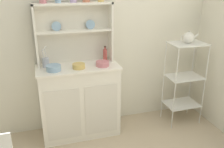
{
  "coord_description": "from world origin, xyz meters",
  "views": [
    {
      "loc": [
        -0.6,
        -1.42,
        1.9
      ],
      "look_at": [
        0.16,
        1.12,
        0.87
      ],
      "focal_mm": 39.94,
      "sensor_mm": 36.0,
      "label": 1
    }
  ],
  "objects_px": {
    "hutch_cabinet": "(80,100)",
    "porcelain_teapot": "(189,38)",
    "bakers_rack": "(184,75)",
    "utensil_jar": "(46,62)",
    "bowl_mixing_large": "(54,68)",
    "hutch_shelf_unit": "(74,29)",
    "jam_bottle": "(105,55)"
  },
  "relations": [
    {
      "from": "hutch_shelf_unit",
      "to": "utensil_jar",
      "type": "relative_size",
      "value": 3.58
    },
    {
      "from": "utensil_jar",
      "to": "bakers_rack",
      "type": "bearing_deg",
      "value": -5.85
    },
    {
      "from": "bakers_rack",
      "to": "porcelain_teapot",
      "type": "relative_size",
      "value": 4.89
    },
    {
      "from": "bakers_rack",
      "to": "jam_bottle",
      "type": "xyz_separation_m",
      "value": [
        -1.04,
        0.19,
        0.31
      ]
    },
    {
      "from": "hutch_cabinet",
      "to": "utensil_jar",
      "type": "bearing_deg",
      "value": 167.94
    },
    {
      "from": "utensil_jar",
      "to": "bowl_mixing_large",
      "type": "bearing_deg",
      "value": -63.11
    },
    {
      "from": "hutch_cabinet",
      "to": "utensil_jar",
      "type": "height_order",
      "value": "utensil_jar"
    },
    {
      "from": "hutch_cabinet",
      "to": "bakers_rack",
      "type": "bearing_deg",
      "value": -4.22
    },
    {
      "from": "porcelain_teapot",
      "to": "hutch_cabinet",
      "type": "bearing_deg",
      "value": 175.77
    },
    {
      "from": "bowl_mixing_large",
      "to": "hutch_cabinet",
      "type": "bearing_deg",
      "value": 14.43
    },
    {
      "from": "utensil_jar",
      "to": "porcelain_teapot",
      "type": "xyz_separation_m",
      "value": [
        1.76,
        -0.18,
        0.22
      ]
    },
    {
      "from": "bakers_rack",
      "to": "porcelain_teapot",
      "type": "bearing_deg",
      "value": 180.0
    },
    {
      "from": "bakers_rack",
      "to": "bowl_mixing_large",
      "type": "height_order",
      "value": "bakers_rack"
    },
    {
      "from": "bakers_rack",
      "to": "utensil_jar",
      "type": "distance_m",
      "value": 1.8
    },
    {
      "from": "hutch_shelf_unit",
      "to": "utensil_jar",
      "type": "height_order",
      "value": "hutch_shelf_unit"
    },
    {
      "from": "hutch_shelf_unit",
      "to": "porcelain_teapot",
      "type": "distance_m",
      "value": 1.43
    },
    {
      "from": "bowl_mixing_large",
      "to": "jam_bottle",
      "type": "bearing_deg",
      "value": 13.89
    },
    {
      "from": "hutch_cabinet",
      "to": "bowl_mixing_large",
      "type": "relative_size",
      "value": 5.93
    },
    {
      "from": "hutch_shelf_unit",
      "to": "jam_bottle",
      "type": "distance_m",
      "value": 0.5
    },
    {
      "from": "jam_bottle",
      "to": "porcelain_teapot",
      "type": "bearing_deg",
      "value": -10.34
    },
    {
      "from": "hutch_cabinet",
      "to": "porcelain_teapot",
      "type": "distance_m",
      "value": 1.58
    },
    {
      "from": "jam_bottle",
      "to": "utensil_jar",
      "type": "distance_m",
      "value": 0.72
    },
    {
      "from": "bowl_mixing_large",
      "to": "jam_bottle",
      "type": "height_order",
      "value": "jam_bottle"
    },
    {
      "from": "jam_bottle",
      "to": "porcelain_teapot",
      "type": "distance_m",
      "value": 1.08
    },
    {
      "from": "jam_bottle",
      "to": "utensil_jar",
      "type": "height_order",
      "value": "utensil_jar"
    },
    {
      "from": "bowl_mixing_large",
      "to": "utensil_jar",
      "type": "xyz_separation_m",
      "value": [
        -0.08,
        0.15,
        0.03
      ]
    },
    {
      "from": "utensil_jar",
      "to": "hutch_cabinet",
      "type": "bearing_deg",
      "value": -12.06
    },
    {
      "from": "bakers_rack",
      "to": "bowl_mixing_large",
      "type": "bearing_deg",
      "value": 178.97
    },
    {
      "from": "porcelain_teapot",
      "to": "bowl_mixing_large",
      "type": "bearing_deg",
      "value": 178.97
    },
    {
      "from": "hutch_cabinet",
      "to": "jam_bottle",
      "type": "distance_m",
      "value": 0.65
    },
    {
      "from": "jam_bottle",
      "to": "hutch_cabinet",
      "type": "bearing_deg",
      "value": -166.54
    },
    {
      "from": "bowl_mixing_large",
      "to": "jam_bottle",
      "type": "xyz_separation_m",
      "value": [
        0.65,
        0.16,
        0.05
      ]
    }
  ]
}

